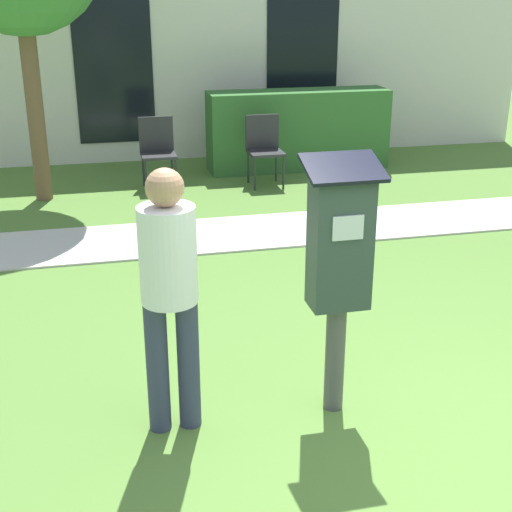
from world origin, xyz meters
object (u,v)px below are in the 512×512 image
person_standing (169,283)px  outdoor_chair_left (157,147)px  parking_meter (339,255)px  outdoor_chair_middle (264,144)px

person_standing → outdoor_chair_left: person_standing is taller
parking_meter → outdoor_chair_left: 5.50m
parking_meter → person_standing: (-0.98, 0.02, -0.09)m
outdoor_chair_left → person_standing: bearing=-119.5°
parking_meter → outdoor_chair_middle: (0.85, 5.29, -0.49)m
person_standing → outdoor_chair_middle: size_ratio=1.76×
outdoor_chair_left → outdoor_chair_middle: (1.37, -0.16, 0.00)m
parking_meter → outdoor_chair_middle: 5.38m
parking_meter → person_standing: size_ratio=1.01×
outdoor_chair_middle → outdoor_chair_left: bearing=171.1°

